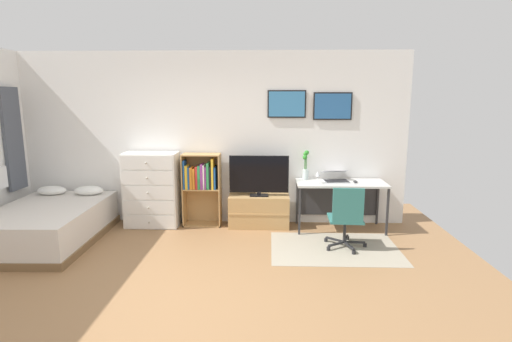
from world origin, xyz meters
The scene contains 14 objects.
ground_plane centered at (0.00, 0.00, 0.00)m, with size 7.20×7.20×0.00m, color #936B44.
wall_back_with_posters centered at (0.02, 2.43, 1.36)m, with size 6.12×0.09×2.70m.
area_rug centered at (1.79, 1.27, 0.00)m, with size 1.70×1.20×0.01m, color #9E937F.
bed centered at (-2.17, 1.40, 0.26)m, with size 1.37×1.98×0.64m.
dresser centered at (-0.92, 2.15, 0.58)m, with size 0.82×0.46×1.16m.
bookshelf centered at (-0.15, 2.21, 0.69)m, with size 0.59×0.30×1.14m.
tv_stand centered at (0.75, 2.17, 0.25)m, with size 0.94×0.41×0.50m.
television centered at (0.75, 2.15, 0.81)m, with size 0.91×0.16×0.63m.
desk centered at (1.99, 2.15, 0.61)m, with size 1.33×0.60×0.74m.
office_chair centered at (1.93, 1.26, 0.46)m, with size 0.56×0.58×0.86m.
laptop centered at (1.92, 2.18, 0.80)m, with size 0.41×0.43×0.16m.
computer_mouse centered at (2.20, 2.04, 0.76)m, with size 0.06×0.10×0.03m, color #262628.
bamboo_vase centered at (1.47, 2.28, 0.96)m, with size 0.10×0.10×0.45m.
wine_glass centered at (1.63, 1.99, 0.87)m, with size 0.07×0.07×0.18m.
Camera 1 is at (0.91, -3.78, 2.00)m, focal length 27.73 mm.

